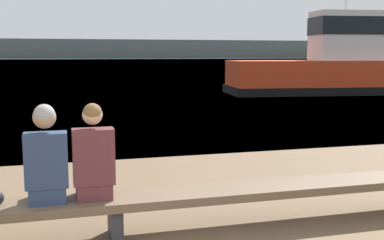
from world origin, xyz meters
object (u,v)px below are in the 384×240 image
object	(u,v)px
tugboat_red	(343,68)
person_right	(93,158)
person_left	(46,159)
bench_main	(115,204)

from	to	relation	value
tugboat_red	person_right	bearing A→B (deg)	147.56
person_left	tugboat_red	world-z (taller)	tugboat_red
bench_main	tugboat_red	size ratio (longest dim) A/B	0.70
bench_main	person_left	distance (m)	0.84
person_right	tugboat_red	bearing A→B (deg)	50.45
tugboat_red	bench_main	bearing A→B (deg)	148.01
person_right	tugboat_red	xyz separation A→B (m)	(12.96, 15.70, 0.37)
bench_main	person_right	bearing A→B (deg)	178.73
bench_main	person_left	bearing A→B (deg)	179.73
bench_main	person_left	xyz separation A→B (m)	(-0.66, 0.00, 0.52)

